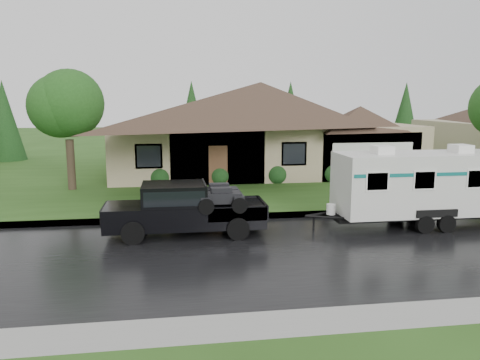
% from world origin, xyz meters
% --- Properties ---
extents(ground, '(140.00, 140.00, 0.00)m').
position_xyz_m(ground, '(0.00, 0.00, 0.00)').
color(ground, '#294D18').
rests_on(ground, ground).
extents(road, '(140.00, 8.00, 0.01)m').
position_xyz_m(road, '(0.00, -2.00, 0.01)').
color(road, black).
rests_on(road, ground).
extents(curb, '(140.00, 0.50, 0.15)m').
position_xyz_m(curb, '(0.00, 2.25, 0.07)').
color(curb, gray).
rests_on(curb, ground).
extents(lawn, '(140.00, 26.00, 0.15)m').
position_xyz_m(lawn, '(0.00, 15.00, 0.07)').
color(lawn, '#294D18').
rests_on(lawn, ground).
extents(house_main, '(19.44, 10.80, 6.90)m').
position_xyz_m(house_main, '(2.29, 13.84, 3.59)').
color(house_main, tan).
rests_on(house_main, lawn).
extents(tree_left_green, '(3.49, 3.49, 5.78)m').
position_xyz_m(tree_left_green, '(-8.69, 8.83, 4.16)').
color(tree_left_green, '#382B1E').
rests_on(tree_left_green, lawn).
extents(shrub_row, '(13.60, 1.00, 1.00)m').
position_xyz_m(shrub_row, '(2.00, 9.30, 0.65)').
color(shrub_row, '#143814').
rests_on(shrub_row, lawn).
extents(pickup_truck, '(5.41, 2.05, 1.80)m').
position_xyz_m(pickup_truck, '(-3.35, 0.32, 0.97)').
color(pickup_truck, black).
rests_on(pickup_truck, ground).
extents(travel_trailer, '(6.67, 2.34, 2.99)m').
position_xyz_m(travel_trailer, '(5.45, 0.32, 1.59)').
color(travel_trailer, silver).
rests_on(travel_trailer, ground).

